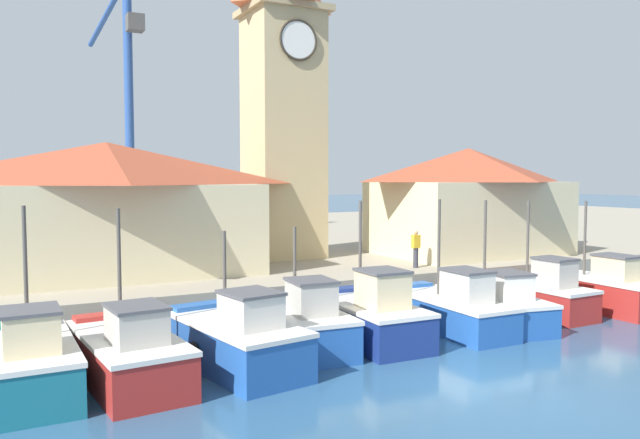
# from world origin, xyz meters

# --- Properties ---
(ground_plane) EXTENTS (300.00, 300.00, 0.00)m
(ground_plane) POSITION_xyz_m (0.00, 0.00, 0.00)
(ground_plane) COLOR #2D567A
(quay_wharf) EXTENTS (120.00, 40.00, 1.32)m
(quay_wharf) POSITION_xyz_m (0.00, 28.80, 0.66)
(quay_wharf) COLOR #9E937F
(quay_wharf) RESTS_ON ground
(fishing_boat_far_left) EXTENTS (2.17, 4.60, 4.51)m
(fishing_boat_far_left) POSITION_xyz_m (-10.05, 4.77, 0.78)
(fishing_boat_far_left) COLOR #196B7F
(fishing_boat_far_left) RESTS_ON ground
(fishing_boat_left_outer) EXTENTS (2.49, 5.13, 4.39)m
(fishing_boat_left_outer) POSITION_xyz_m (-7.80, 4.63, 0.76)
(fishing_boat_left_outer) COLOR #AD2823
(fishing_boat_left_outer) RESTS_ON ground
(fishing_boat_left_inner) EXTENTS (2.85, 5.10, 3.71)m
(fishing_boat_left_inner) POSITION_xyz_m (-4.97, 4.47, 0.80)
(fishing_boat_left_inner) COLOR #2356A8
(fishing_boat_left_inner) RESTS_ON ground
(fishing_boat_mid_left) EXTENTS (2.32, 4.68, 3.67)m
(fishing_boat_mid_left) POSITION_xyz_m (-2.53, 5.42, 0.77)
(fishing_boat_mid_left) COLOR #2356A8
(fishing_boat_mid_left) RESTS_ON ground
(fishing_boat_center) EXTENTS (2.27, 4.79, 4.44)m
(fishing_boat_center) POSITION_xyz_m (-0.28, 5.15, 0.81)
(fishing_boat_center) COLOR navy
(fishing_boat_center) RESTS_ON ground
(fishing_boat_mid_right) EXTENTS (2.01, 5.13, 4.43)m
(fishing_boat_mid_right) POSITION_xyz_m (2.95, 5.15, 0.74)
(fishing_boat_mid_right) COLOR #2356A8
(fishing_boat_mid_right) RESTS_ON ground
(fishing_boat_right_inner) EXTENTS (2.86, 5.13, 4.38)m
(fishing_boat_right_inner) POSITION_xyz_m (4.79, 5.05, 0.69)
(fishing_boat_right_inner) COLOR #2356A8
(fishing_boat_right_inner) RESTS_ON ground
(fishing_boat_right_outer) EXTENTS (1.94, 4.45, 4.27)m
(fishing_boat_right_outer) POSITION_xyz_m (7.48, 5.54, 0.77)
(fishing_boat_right_outer) COLOR #AD2823
(fishing_boat_right_outer) RESTS_ON ground
(fishing_boat_far_right) EXTENTS (1.89, 4.96, 4.25)m
(fishing_boat_far_right) POSITION_xyz_m (10.21, 5.11, 0.80)
(fishing_boat_far_right) COLOR #AD2823
(fishing_boat_far_right) RESTS_ON ground
(clock_tower) EXTENTS (3.72, 3.72, 16.33)m
(clock_tower) POSITION_xyz_m (1.75, 16.32, 9.08)
(clock_tower) COLOR tan
(clock_tower) RESTS_ON quay_wharf
(warehouse_left) EXTENTS (11.57, 7.22, 5.28)m
(warehouse_left) POSITION_xyz_m (-6.68, 14.76, 4.01)
(warehouse_left) COLOR beige
(warehouse_left) RESTS_ON quay_wharf
(warehouse_right) EXTENTS (9.15, 6.63, 5.34)m
(warehouse_right) POSITION_xyz_m (10.62, 13.24, 4.05)
(warehouse_right) COLOR beige
(warehouse_right) RESTS_ON quay_wharf
(port_crane_near) EXTENTS (2.45, 9.26, 16.50)m
(port_crane_near) POSITION_xyz_m (-3.03, 29.82, 7.45)
(port_crane_near) COLOR navy
(port_crane_near) RESTS_ON quay_wharf
(dock_worker_near_tower) EXTENTS (0.34, 0.22, 1.62)m
(dock_worker_near_tower) POSITION_xyz_m (5.26, 10.33, 2.16)
(dock_worker_near_tower) COLOR #33333D
(dock_worker_near_tower) RESTS_ON quay_wharf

